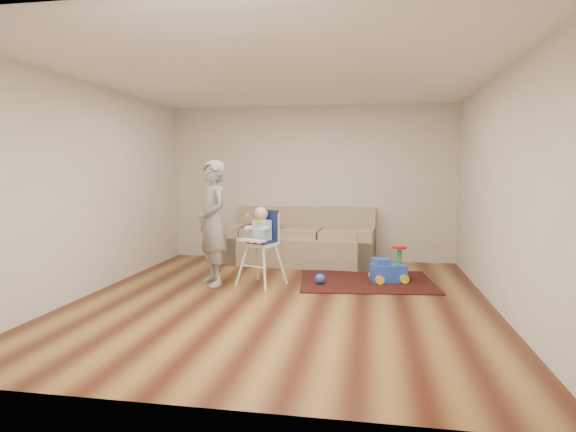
% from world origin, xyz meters
% --- Properties ---
extents(ground, '(5.50, 5.50, 0.00)m').
position_xyz_m(ground, '(0.00, 0.00, 0.00)').
color(ground, '#441B0D').
rests_on(ground, ground).
extents(room_envelope, '(5.04, 5.52, 2.72)m').
position_xyz_m(room_envelope, '(0.00, 0.53, 1.88)').
color(room_envelope, silver).
rests_on(room_envelope, ground).
extents(sofa, '(2.51, 1.16, 0.94)m').
position_xyz_m(sofa, '(-0.10, 2.30, 0.47)').
color(sofa, tan).
rests_on(sofa, ground).
extents(side_table, '(0.48, 0.48, 0.48)m').
position_xyz_m(side_table, '(-1.24, 2.40, 0.24)').
color(side_table, black).
rests_on(side_table, ground).
extents(area_rug, '(2.01, 1.60, 0.01)m').
position_xyz_m(area_rug, '(1.01, 1.13, 0.01)').
color(area_rug, black).
rests_on(area_rug, ground).
extents(ride_on_toy, '(0.54, 0.45, 0.51)m').
position_xyz_m(ride_on_toy, '(1.32, 1.16, 0.27)').
color(ride_on_toy, blue).
rests_on(ride_on_toy, area_rug).
extents(toy_ball, '(0.14, 0.14, 0.14)m').
position_xyz_m(toy_ball, '(0.38, 0.84, 0.09)').
color(toy_ball, blue).
rests_on(toy_ball, area_rug).
extents(high_chair, '(0.67, 0.67, 1.10)m').
position_xyz_m(high_chair, '(-0.43, 0.70, 0.53)').
color(high_chair, white).
rests_on(high_chair, ground).
extents(adult, '(0.72, 0.75, 1.73)m').
position_xyz_m(adult, '(-1.09, 0.61, 0.86)').
color(adult, gray).
rests_on(adult, ground).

